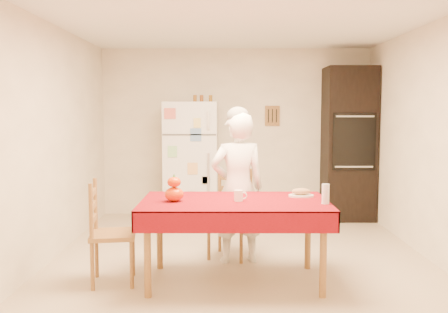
{
  "coord_description": "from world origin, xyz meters",
  "views": [
    {
      "loc": [
        -0.16,
        -5.28,
        1.58
      ],
      "look_at": [
        -0.17,
        0.2,
        1.07
      ],
      "focal_mm": 40.0,
      "sensor_mm": 36.0,
      "label": 1
    }
  ],
  "objects_px": {
    "refrigerator": "(191,161)",
    "chair_left": "(106,229)",
    "seated_woman": "(238,188)",
    "coffee_mug": "(239,196)",
    "chair_far": "(232,210)",
    "bread_plate": "(301,196)",
    "wine_glass": "(326,194)",
    "pumpkin_lower": "(174,194)",
    "dining_table": "(235,208)",
    "oven_cabinet": "(349,144)"
  },
  "relations": [
    {
      "from": "chair_far",
      "to": "seated_woman",
      "type": "relative_size",
      "value": 0.61
    },
    {
      "from": "chair_left",
      "to": "coffee_mug",
      "type": "bearing_deg",
      "value": -98.32
    },
    {
      "from": "refrigerator",
      "to": "chair_left",
      "type": "xyz_separation_m",
      "value": [
        -0.6,
        -2.71,
        -0.34
      ]
    },
    {
      "from": "wine_glass",
      "to": "dining_table",
      "type": "bearing_deg",
      "value": 168.66
    },
    {
      "from": "chair_far",
      "to": "bread_plate",
      "type": "bearing_deg",
      "value": -24.92
    },
    {
      "from": "refrigerator",
      "to": "pumpkin_lower",
      "type": "height_order",
      "value": "refrigerator"
    },
    {
      "from": "chair_far",
      "to": "wine_glass",
      "type": "relative_size",
      "value": 5.4
    },
    {
      "from": "chair_left",
      "to": "seated_woman",
      "type": "relative_size",
      "value": 0.61
    },
    {
      "from": "seated_woman",
      "to": "coffee_mug",
      "type": "distance_m",
      "value": 0.65
    },
    {
      "from": "coffee_mug",
      "to": "pumpkin_lower",
      "type": "xyz_separation_m",
      "value": [
        -0.58,
        -0.01,
        0.01
      ]
    },
    {
      "from": "seated_woman",
      "to": "coffee_mug",
      "type": "bearing_deg",
      "value": 78.86
    },
    {
      "from": "dining_table",
      "to": "bread_plate",
      "type": "height_order",
      "value": "bread_plate"
    },
    {
      "from": "bread_plate",
      "to": "pumpkin_lower",
      "type": "bearing_deg",
      "value": -168.32
    },
    {
      "from": "chair_left",
      "to": "dining_table",
      "type": "bearing_deg",
      "value": -96.65
    },
    {
      "from": "seated_woman",
      "to": "coffee_mug",
      "type": "height_order",
      "value": "seated_woman"
    },
    {
      "from": "seated_woman",
      "to": "wine_glass",
      "type": "relative_size",
      "value": 8.87
    },
    {
      "from": "chair_left",
      "to": "seated_woman",
      "type": "height_order",
      "value": "seated_woman"
    },
    {
      "from": "dining_table",
      "to": "chair_left",
      "type": "relative_size",
      "value": 1.79
    },
    {
      "from": "refrigerator",
      "to": "wine_glass",
      "type": "xyz_separation_m",
      "value": [
        1.37,
        -2.83,
        -0.0
      ]
    },
    {
      "from": "seated_woman",
      "to": "pumpkin_lower",
      "type": "height_order",
      "value": "seated_woman"
    },
    {
      "from": "dining_table",
      "to": "chair_far",
      "type": "bearing_deg",
      "value": 90.84
    },
    {
      "from": "chair_far",
      "to": "chair_left",
      "type": "distance_m",
      "value": 1.45
    },
    {
      "from": "wine_glass",
      "to": "bread_plate",
      "type": "relative_size",
      "value": 0.73
    },
    {
      "from": "oven_cabinet",
      "to": "coffee_mug",
      "type": "relative_size",
      "value": 22.0
    },
    {
      "from": "dining_table",
      "to": "oven_cabinet",
      "type": "bearing_deg",
      "value": 57.94
    },
    {
      "from": "refrigerator",
      "to": "chair_far",
      "type": "bearing_deg",
      "value": -72.9
    },
    {
      "from": "bread_plate",
      "to": "coffee_mug",
      "type": "bearing_deg",
      "value": -158.61
    },
    {
      "from": "chair_far",
      "to": "seated_woman",
      "type": "height_order",
      "value": "seated_woman"
    },
    {
      "from": "coffee_mug",
      "to": "bread_plate",
      "type": "bearing_deg",
      "value": 21.39
    },
    {
      "from": "oven_cabinet",
      "to": "chair_far",
      "type": "distance_m",
      "value": 2.62
    },
    {
      "from": "chair_left",
      "to": "pumpkin_lower",
      "type": "bearing_deg",
      "value": -98.89
    },
    {
      "from": "oven_cabinet",
      "to": "chair_left",
      "type": "bearing_deg",
      "value": -136.2
    },
    {
      "from": "oven_cabinet",
      "to": "dining_table",
      "type": "distance_m",
      "value": 3.23
    },
    {
      "from": "pumpkin_lower",
      "to": "wine_glass",
      "type": "xyz_separation_m",
      "value": [
        1.34,
        -0.12,
        0.02
      ]
    },
    {
      "from": "oven_cabinet",
      "to": "pumpkin_lower",
      "type": "xyz_separation_m",
      "value": [
        -2.25,
        -2.76,
        -0.27
      ]
    },
    {
      "from": "oven_cabinet",
      "to": "bread_plate",
      "type": "xyz_separation_m",
      "value": [
        -1.06,
        -2.52,
        -0.33
      ]
    },
    {
      "from": "chair_far",
      "to": "pumpkin_lower",
      "type": "xyz_separation_m",
      "value": [
        -0.53,
        -0.88,
        0.32
      ]
    },
    {
      "from": "dining_table",
      "to": "chair_left",
      "type": "xyz_separation_m",
      "value": [
        -1.17,
        -0.04,
        -0.18
      ]
    },
    {
      "from": "chair_left",
      "to": "wine_glass",
      "type": "relative_size",
      "value": 5.4
    },
    {
      "from": "refrigerator",
      "to": "chair_left",
      "type": "bearing_deg",
      "value": -102.41
    },
    {
      "from": "dining_table",
      "to": "wine_glass",
      "type": "xyz_separation_m",
      "value": [
        0.8,
        -0.16,
        0.16
      ]
    },
    {
      "from": "dining_table",
      "to": "coffee_mug",
      "type": "height_order",
      "value": "coffee_mug"
    },
    {
      "from": "chair_far",
      "to": "chair_left",
      "type": "bearing_deg",
      "value": -123.69
    },
    {
      "from": "coffee_mug",
      "to": "wine_glass",
      "type": "xyz_separation_m",
      "value": [
        0.76,
        -0.13,
        0.04
      ]
    },
    {
      "from": "dining_table",
      "to": "wine_glass",
      "type": "bearing_deg",
      "value": -11.34
    },
    {
      "from": "dining_table",
      "to": "pumpkin_lower",
      "type": "distance_m",
      "value": 0.56
    },
    {
      "from": "coffee_mug",
      "to": "wine_glass",
      "type": "bearing_deg",
      "value": -9.38
    },
    {
      "from": "chair_far",
      "to": "chair_left",
      "type": "xyz_separation_m",
      "value": [
        -1.16,
        -0.87,
        0.0
      ]
    },
    {
      "from": "chair_far",
      "to": "oven_cabinet",
      "type": "bearing_deg",
      "value": 66.98
    },
    {
      "from": "dining_table",
      "to": "bread_plate",
      "type": "bearing_deg",
      "value": 17.58
    }
  ]
}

